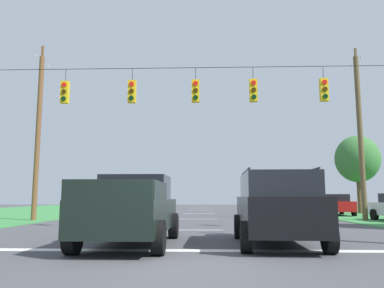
% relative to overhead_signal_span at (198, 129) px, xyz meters
% --- Properties ---
extents(ground_plane, '(120.00, 120.00, 0.00)m').
position_rel_overhead_signal_span_xyz_m(ground_plane, '(-0.26, -7.94, -4.09)').
color(ground_plane, '#47474C').
extents(stop_bar_stripe, '(15.30, 0.45, 0.01)m').
position_rel_overhead_signal_span_xyz_m(stop_bar_stripe, '(-0.26, -5.80, -4.09)').
color(stop_bar_stripe, white).
rests_on(stop_bar_stripe, ground).
extents(lane_dash_0, '(2.50, 0.15, 0.01)m').
position_rel_overhead_signal_span_xyz_m(lane_dash_0, '(-0.26, 0.20, -4.09)').
color(lane_dash_0, white).
rests_on(lane_dash_0, ground).
extents(lane_dash_1, '(2.50, 0.15, 0.01)m').
position_rel_overhead_signal_span_xyz_m(lane_dash_1, '(-0.26, 7.93, -4.09)').
color(lane_dash_1, white).
rests_on(lane_dash_1, ground).
extents(lane_dash_2, '(2.50, 0.15, 0.01)m').
position_rel_overhead_signal_span_xyz_m(lane_dash_2, '(-0.26, 15.81, -4.09)').
color(lane_dash_2, white).
rests_on(lane_dash_2, ground).
extents(lane_dash_3, '(2.50, 0.15, 0.01)m').
position_rel_overhead_signal_span_xyz_m(lane_dash_3, '(-0.26, 23.81, -4.09)').
color(lane_dash_3, white).
rests_on(lane_dash_3, ground).
extents(lane_dash_4, '(2.50, 0.15, 0.01)m').
position_rel_overhead_signal_span_xyz_m(lane_dash_4, '(-0.26, 30.65, -4.09)').
color(lane_dash_4, white).
rests_on(lane_dash_4, ground).
extents(overhead_signal_span, '(18.14, 0.31, 7.16)m').
position_rel_overhead_signal_span_xyz_m(overhead_signal_span, '(0.00, 0.00, 0.00)').
color(overhead_signal_span, brown).
rests_on(overhead_signal_span, ground).
extents(pickup_truck, '(2.33, 5.42, 1.95)m').
position_rel_overhead_signal_span_xyz_m(pickup_truck, '(-1.78, -4.72, -3.13)').
color(pickup_truck, black).
rests_on(pickup_truck, ground).
extents(suv_black, '(2.33, 4.86, 2.05)m').
position_rel_overhead_signal_span_xyz_m(suv_black, '(2.26, -4.67, -3.03)').
color(suv_black, black).
rests_on(suv_black, ground).
extents(distant_car_crossing_white, '(2.31, 4.44, 1.52)m').
position_rel_overhead_signal_span_xyz_m(distant_car_crossing_white, '(4.65, 6.54, -3.30)').
color(distant_car_crossing_white, silver).
rests_on(distant_car_crossing_white, ground).
extents(distant_car_oncoming, '(2.19, 4.38, 1.52)m').
position_rel_overhead_signal_span_xyz_m(distant_car_oncoming, '(9.60, 12.93, -3.30)').
color(distant_car_oncoming, maroon).
rests_on(distant_car_oncoming, ground).
extents(utility_pole_mid_right, '(0.30, 1.56, 10.16)m').
position_rel_overhead_signal_span_xyz_m(utility_pole_mid_right, '(9.29, 6.77, 0.87)').
color(utility_pole_mid_right, brown).
rests_on(utility_pole_mid_right, ground).
extents(utility_pole_near_left, '(0.29, 1.81, 10.27)m').
position_rel_overhead_signal_span_xyz_m(utility_pole_near_left, '(-9.41, 6.06, 0.88)').
color(utility_pole_near_left, brown).
rests_on(utility_pole_near_left, ground).
extents(tree_roadside_far_right, '(3.53, 3.53, 6.29)m').
position_rel_overhead_signal_span_xyz_m(tree_roadside_far_right, '(12.66, 16.06, 0.28)').
color(tree_roadside_far_right, brown).
rests_on(tree_roadside_far_right, ground).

